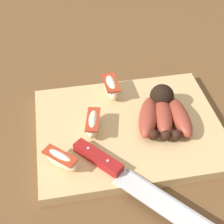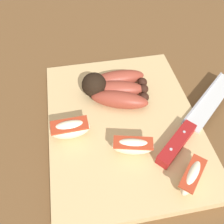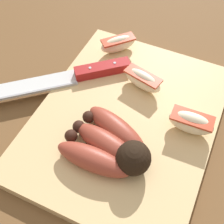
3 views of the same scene
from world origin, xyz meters
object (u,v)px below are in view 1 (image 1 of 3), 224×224
banana_bunch (163,112)px  apple_wedge_middle (111,87)px  chefs_knife (120,173)px  apple_wedge_near (93,122)px  apple_wedge_far (60,159)px

banana_bunch → apple_wedge_middle: size_ratio=1.91×
chefs_knife → apple_wedge_middle: bearing=83.7°
chefs_knife → apple_wedge_middle: 0.21m
banana_bunch → apple_wedge_near: banana_bunch is taller
apple_wedge_near → chefs_knife: bearing=-76.1°
apple_wedge_middle → apple_wedge_far: (-0.12, -0.17, -0.00)m
apple_wedge_near → banana_bunch: bearing=1.0°
banana_bunch → chefs_knife: banana_bunch is taller
banana_bunch → chefs_knife: 0.16m
apple_wedge_far → apple_wedge_middle: bearing=55.5°
banana_bunch → apple_wedge_near: bearing=-179.0°
chefs_knife → apple_wedge_near: bearing=103.9°
apple_wedge_middle → apple_wedge_far: bearing=-124.5°
chefs_knife → banana_bunch: bearing=47.0°
banana_bunch → apple_wedge_middle: 0.13m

